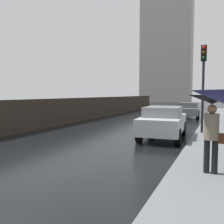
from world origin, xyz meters
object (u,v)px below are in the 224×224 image
object	(u,v)px
pedestrian_with_umbrella_near	(212,110)
traffic_light	(203,72)
car_grey_near_kerb	(189,110)
car_silver_far_ahead	(163,122)

from	to	relation	value
pedestrian_with_umbrella_near	traffic_light	xyz separation A→B (m)	(-0.64, 6.53, 1.41)
car_grey_near_kerb	traffic_light	size ratio (longest dim) A/B	0.93
pedestrian_with_umbrella_near	car_silver_far_ahead	bearing A→B (deg)	-63.22
traffic_light	pedestrian_with_umbrella_near	bearing A→B (deg)	-84.43
car_grey_near_kerb	pedestrian_with_umbrella_near	size ratio (longest dim) A/B	2.10
traffic_light	car_silver_far_ahead	bearing A→B (deg)	-134.74
traffic_light	car_grey_near_kerb	bearing A→B (deg)	100.53
car_silver_far_ahead	pedestrian_with_umbrella_near	world-z (taller)	pedestrian_with_umbrella_near
car_silver_far_ahead	traffic_light	world-z (taller)	traffic_light
car_grey_near_kerb	pedestrian_with_umbrella_near	xyz separation A→B (m)	(2.30, -15.46, 0.97)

